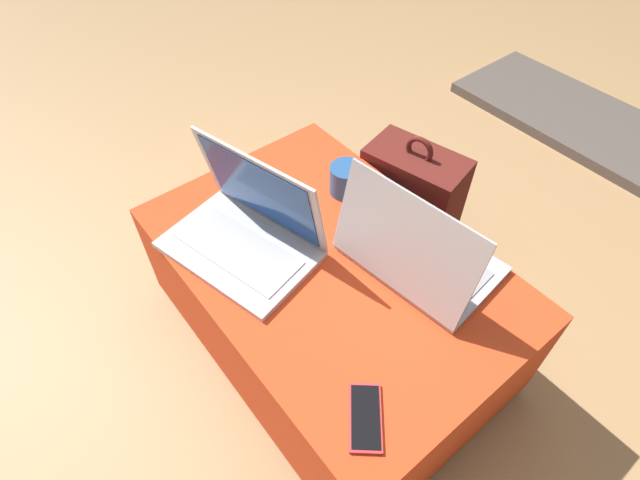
% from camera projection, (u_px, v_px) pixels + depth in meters
% --- Properties ---
extents(ground_plane, '(14.00, 14.00, 0.00)m').
position_uv_depth(ground_plane, '(329.00, 339.00, 1.54)').
color(ground_plane, tan).
extents(ottoman, '(0.96, 0.64, 0.39)m').
position_uv_depth(ottoman, '(330.00, 303.00, 1.39)').
color(ottoman, maroon).
rests_on(ottoman, ground_plane).
extents(laptop_near, '(0.42, 0.33, 0.26)m').
position_uv_depth(laptop_near, '(246.00, 229.00, 1.24)').
color(laptop_near, silver).
rests_on(laptop_near, ottoman).
extents(laptop_far, '(0.39, 0.29, 0.26)m').
position_uv_depth(laptop_far, '(415.00, 253.00, 1.19)').
color(laptop_far, '#B7B7BC').
rests_on(laptop_far, ottoman).
extents(cell_phone, '(0.15, 0.14, 0.01)m').
position_uv_depth(cell_phone, '(365.00, 417.00, 0.97)').
color(cell_phone, red).
rests_on(cell_phone, ottoman).
extents(backpack, '(0.33, 0.27, 0.48)m').
position_uv_depth(backpack, '(410.00, 206.00, 1.64)').
color(backpack, '#5B1E19').
rests_on(backpack, ground_plane).
extents(coffee_mug, '(0.13, 0.09, 0.09)m').
position_uv_depth(coffee_mug, '(347.00, 180.00, 1.38)').
color(coffee_mug, '#285693').
rests_on(coffee_mug, ottoman).
extents(fireplace_hearth, '(1.40, 0.50, 0.04)m').
position_uv_depth(fireplace_hearth, '(611.00, 135.00, 2.18)').
color(fireplace_hearth, '#564C47').
rests_on(fireplace_hearth, ground_plane).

